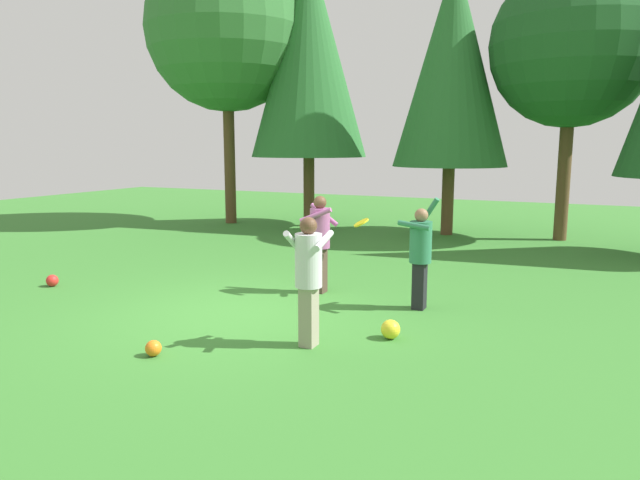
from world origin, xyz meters
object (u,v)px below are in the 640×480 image
(frisbee, at_px, (361,223))
(ball_orange, at_px, (153,348))
(person_bystander, at_px, (309,271))
(person_catcher, at_px, (320,236))
(ball_yellow, at_px, (391,329))
(tree_far_left, at_px, (226,30))
(tree_left, at_px, (309,52))
(person_thrower, at_px, (420,250))
(tree_right, at_px, (573,46))
(ball_red, at_px, (52,281))
(tree_center, at_px, (452,63))

(frisbee, height_order, ball_orange, frisbee)
(person_bystander, bearing_deg, person_catcher, 15.66)
(person_bystander, height_order, ball_yellow, person_bystander)
(tree_far_left, bearing_deg, tree_left, 10.22)
(person_thrower, height_order, person_catcher, person_thrower)
(ball_yellow, bearing_deg, tree_right, 80.93)
(ball_orange, distance_m, tree_left, 12.67)
(person_catcher, bearing_deg, tree_right, 62.38)
(person_catcher, bearing_deg, person_bystander, -71.72)
(ball_red, bearing_deg, tree_left, 85.84)
(tree_right, bearing_deg, person_bystander, -103.03)
(tree_left, bearing_deg, ball_red, -94.16)
(ball_yellow, bearing_deg, tree_left, 122.03)
(tree_far_left, relative_size, tree_center, 1.13)
(frisbee, height_order, ball_red, frisbee)
(person_bystander, xyz_separation_m, ball_orange, (-1.54, -1.13, -0.88))
(ball_red, bearing_deg, ball_orange, -25.91)
(ball_red, bearing_deg, tree_right, 50.02)
(tree_left, distance_m, tree_center, 4.37)
(tree_center, bearing_deg, tree_far_left, -175.55)
(tree_far_left, bearing_deg, ball_orange, -60.51)
(person_thrower, xyz_separation_m, tree_right, (1.59, 8.08, 4.07))
(ball_red, bearing_deg, tree_far_left, 102.72)
(person_catcher, relative_size, ball_yellow, 6.53)
(person_thrower, bearing_deg, ball_yellow, 107.66)
(person_bystander, bearing_deg, tree_center, -3.31)
(person_catcher, xyz_separation_m, ball_red, (-4.55, -1.68, -0.88))
(person_thrower, xyz_separation_m, tree_center, (-1.38, 7.75, 3.77))
(tree_left, bearing_deg, ball_orange, -73.00)
(ball_orange, distance_m, ball_yellow, 3.01)
(ball_red, relative_size, tree_center, 0.03)
(person_catcher, bearing_deg, ball_red, -163.75)
(person_thrower, relative_size, tree_right, 0.24)
(person_bystander, height_order, frisbee, person_bystander)
(person_catcher, distance_m, ball_yellow, 2.75)
(ball_red, height_order, tree_far_left, tree_far_left)
(tree_left, bearing_deg, tree_center, 0.94)
(ball_yellow, bearing_deg, ball_red, 178.87)
(frisbee, xyz_separation_m, ball_red, (-5.28, -1.73, -1.15))
(ball_yellow, distance_m, tree_right, 10.91)
(ball_orange, bearing_deg, ball_yellow, 37.55)
(person_thrower, xyz_separation_m, tree_left, (-5.72, 7.68, 4.33))
(ball_red, xyz_separation_m, ball_yellow, (6.43, -0.13, 0.02))
(ball_orange, bearing_deg, frisbee, 71.47)
(person_thrower, xyz_separation_m, person_bystander, (-0.80, -2.25, 0.04))
(tree_left, height_order, tree_center, tree_left)
(person_bystander, bearing_deg, person_thrower, -26.19)
(person_catcher, height_order, tree_left, tree_left)
(person_bystander, bearing_deg, ball_yellow, -57.11)
(ball_yellow, relative_size, tree_left, 0.03)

